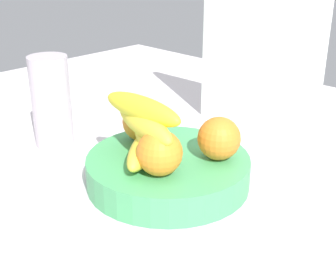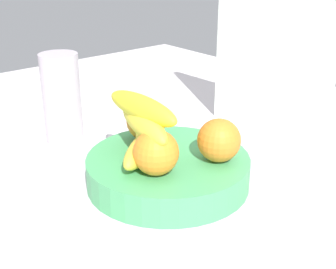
{
  "view_description": "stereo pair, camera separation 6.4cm",
  "coord_description": "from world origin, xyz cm",
  "px_view_note": "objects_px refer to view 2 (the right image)",
  "views": [
    {
      "loc": [
        45.33,
        -51.36,
        38.38
      ],
      "look_at": [
        -3.3,
        -1.8,
        9.01
      ],
      "focal_mm": 49.75,
      "sensor_mm": 36.0,
      "label": 1
    },
    {
      "loc": [
        49.67,
        -46.69,
        38.38
      ],
      "look_at": [
        -3.3,
        -1.8,
        9.01
      ],
      "focal_mm": 49.75,
      "sensor_mm": 36.0,
      "label": 2
    }
  ],
  "objects_px": {
    "orange_front_left": "(219,140)",
    "orange_front_right": "(148,120)",
    "banana_bunch": "(145,127)",
    "thermos_tumbler": "(62,98)",
    "fruit_bowl": "(168,170)",
    "cutting_board": "(272,49)",
    "orange_center": "(156,153)"
  },
  "relations": [
    {
      "from": "orange_front_left",
      "to": "orange_front_right",
      "type": "height_order",
      "value": "same"
    },
    {
      "from": "orange_front_right",
      "to": "banana_bunch",
      "type": "bearing_deg",
      "value": -41.76
    },
    {
      "from": "orange_front_left",
      "to": "thermos_tumbler",
      "type": "distance_m",
      "value": 0.35
    },
    {
      "from": "banana_bunch",
      "to": "thermos_tumbler",
      "type": "relative_size",
      "value": 1.01
    },
    {
      "from": "fruit_bowl",
      "to": "cutting_board",
      "type": "distance_m",
      "value": 0.34
    },
    {
      "from": "fruit_bowl",
      "to": "cutting_board",
      "type": "height_order",
      "value": "cutting_board"
    },
    {
      "from": "fruit_bowl",
      "to": "banana_bunch",
      "type": "distance_m",
      "value": 0.09
    },
    {
      "from": "banana_bunch",
      "to": "fruit_bowl",
      "type": "bearing_deg",
      "value": 49.97
    },
    {
      "from": "orange_front_right",
      "to": "banana_bunch",
      "type": "relative_size",
      "value": 0.39
    },
    {
      "from": "fruit_bowl",
      "to": "orange_front_left",
      "type": "distance_m",
      "value": 0.1
    },
    {
      "from": "orange_front_right",
      "to": "cutting_board",
      "type": "bearing_deg",
      "value": 81.34
    },
    {
      "from": "orange_front_left",
      "to": "thermos_tumbler",
      "type": "xyz_separation_m",
      "value": [
        -0.34,
        -0.09,
        0.0
      ]
    },
    {
      "from": "orange_center",
      "to": "fruit_bowl",
      "type": "bearing_deg",
      "value": 123.28
    },
    {
      "from": "cutting_board",
      "to": "orange_front_right",
      "type": "bearing_deg",
      "value": -100.15
    },
    {
      "from": "banana_bunch",
      "to": "orange_front_right",
      "type": "bearing_deg",
      "value": 138.24
    },
    {
      "from": "orange_front_left",
      "to": "thermos_tumbler",
      "type": "height_order",
      "value": "thermos_tumbler"
    },
    {
      "from": "orange_center",
      "to": "cutting_board",
      "type": "distance_m",
      "value": 0.38
    },
    {
      "from": "fruit_bowl",
      "to": "orange_front_left",
      "type": "xyz_separation_m",
      "value": [
        0.06,
        0.05,
        0.06
      ]
    },
    {
      "from": "orange_center",
      "to": "thermos_tumbler",
      "type": "xyz_separation_m",
      "value": [
        -0.31,
        0.01,
        0.0
      ]
    },
    {
      "from": "fruit_bowl",
      "to": "orange_front_right",
      "type": "xyz_separation_m",
      "value": [
        -0.08,
        0.02,
        0.06
      ]
    },
    {
      "from": "orange_front_right",
      "to": "thermos_tumbler",
      "type": "height_order",
      "value": "thermos_tumbler"
    },
    {
      "from": "orange_front_right",
      "to": "fruit_bowl",
      "type": "bearing_deg",
      "value": -15.06
    },
    {
      "from": "orange_center",
      "to": "cutting_board",
      "type": "xyz_separation_m",
      "value": [
        -0.07,
        0.36,
        0.09
      ]
    },
    {
      "from": "fruit_bowl",
      "to": "orange_front_left",
      "type": "relative_size",
      "value": 3.85
    },
    {
      "from": "fruit_bowl",
      "to": "thermos_tumbler",
      "type": "relative_size",
      "value": 1.52
    },
    {
      "from": "fruit_bowl",
      "to": "cutting_board",
      "type": "relative_size",
      "value": 0.76
    },
    {
      "from": "banana_bunch",
      "to": "cutting_board",
      "type": "xyz_separation_m",
      "value": [
        -0.01,
        0.33,
        0.08
      ]
    },
    {
      "from": "orange_front_right",
      "to": "thermos_tumbler",
      "type": "xyz_separation_m",
      "value": [
        -0.2,
        -0.06,
        0.0
      ]
    },
    {
      "from": "orange_front_left",
      "to": "cutting_board",
      "type": "distance_m",
      "value": 0.29
    },
    {
      "from": "orange_front_left",
      "to": "orange_center",
      "type": "relative_size",
      "value": 1.0
    },
    {
      "from": "fruit_bowl",
      "to": "orange_front_right",
      "type": "relative_size",
      "value": 3.85
    },
    {
      "from": "thermos_tumbler",
      "to": "orange_center",
      "type": "bearing_deg",
      "value": -1.99
    }
  ]
}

